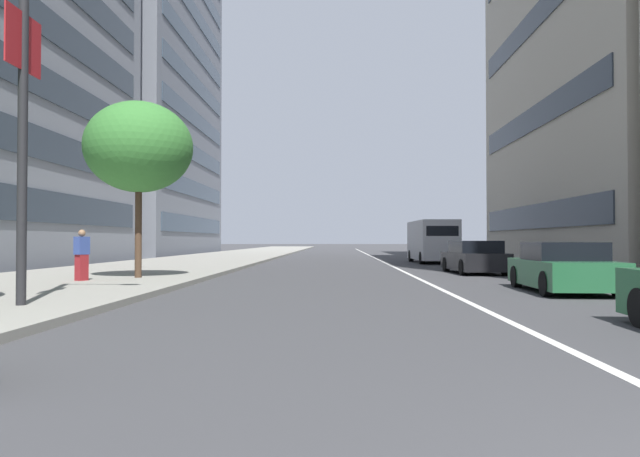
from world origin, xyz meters
The scene contains 9 objects.
sidewalk_right_plaza centered at (30.00, 11.38, 0.07)m, with size 160.00×8.19×0.15m, color gray.
lane_centre_stripe centered at (35.00, 0.00, 0.00)m, with size 110.00×0.16×0.01m, color silver.
car_following_behind centered at (13.49, -3.10, 0.62)m, with size 4.31×2.07×1.32m.
car_lead_in_lane centered at (22.06, -2.76, 0.64)m, with size 4.38×2.02×1.34m.
delivery_van_ahead centered at (33.19, -2.82, 1.35)m, with size 6.17×2.30×2.51m.
street_lamp_with_banners centered at (8.60, 8.53, 5.04)m, with size 1.26×2.18×8.10m.
street_tree_by_lamp_post centered at (16.66, 9.36, 4.40)m, with size 3.48×3.48×5.74m.
pedestrian_on_plaza centered at (15.21, 10.59, 0.92)m, with size 0.47×0.40×1.54m.
office_tower_far_right_block centered at (53.72, 26.81, 17.68)m, with size 24.73×20.79×35.36m.
Camera 1 is at (-2.29, 2.89, 1.37)m, focal length 33.01 mm.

